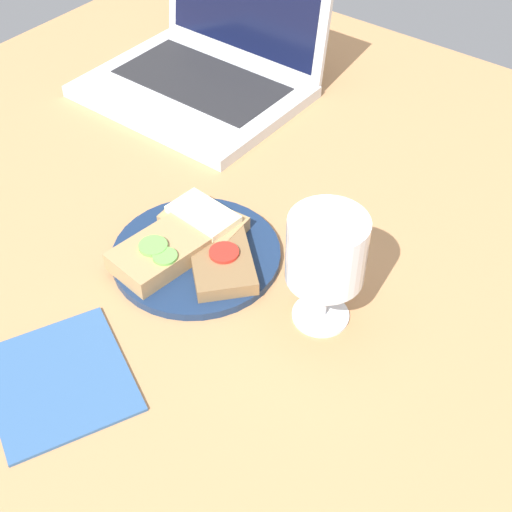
% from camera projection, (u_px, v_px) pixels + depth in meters
% --- Properties ---
extents(wooden_table, '(1.40, 1.40, 0.03)m').
position_uv_depth(wooden_table, '(218.00, 285.00, 0.88)').
color(wooden_table, '#B27F51').
rests_on(wooden_table, ground).
extents(plate, '(0.21, 0.21, 0.01)m').
position_uv_depth(plate, '(196.00, 255.00, 0.89)').
color(plate, navy).
rests_on(plate, wooden_table).
extents(sandwich_with_cucumber, '(0.09, 0.13, 0.03)m').
position_uv_depth(sandwich_with_cucumber, '(161.00, 252.00, 0.87)').
color(sandwich_with_cucumber, '#A88456').
rests_on(sandwich_with_cucumber, plate).
extents(sandwich_with_tomato, '(0.13, 0.13, 0.02)m').
position_uv_depth(sandwich_with_tomato, '(223.00, 262.00, 0.86)').
color(sandwich_with_tomato, brown).
rests_on(sandwich_with_tomato, plate).
extents(sandwich_with_cheese, '(0.11, 0.07, 0.03)m').
position_uv_depth(sandwich_with_cheese, '(204.00, 220.00, 0.91)').
color(sandwich_with_cheese, '#A88456').
rests_on(sandwich_with_cheese, plate).
extents(wine_glass, '(0.09, 0.09, 0.15)m').
position_uv_depth(wine_glass, '(326.00, 255.00, 0.76)').
color(wine_glass, white).
rests_on(wine_glass, wooden_table).
extents(laptop, '(0.34, 0.29, 0.20)m').
position_uv_depth(laptop, '(205.00, 69.00, 1.17)').
color(laptop, silver).
rests_on(laptop, wooden_table).
extents(napkin, '(0.20, 0.20, 0.00)m').
position_uv_depth(napkin, '(59.00, 380.00, 0.76)').
color(napkin, '#33598C').
rests_on(napkin, wooden_table).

